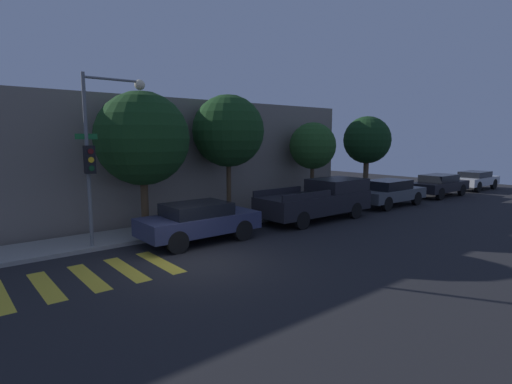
# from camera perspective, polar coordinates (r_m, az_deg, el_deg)

# --- Properties ---
(ground_plane) EXTENTS (60.00, 60.00, 0.00)m
(ground_plane) POSITION_cam_1_polar(r_m,az_deg,el_deg) (12.34, -8.36, -10.00)
(ground_plane) COLOR black
(sidewalk) EXTENTS (26.00, 2.24, 0.14)m
(sidewalk) POSITION_cam_1_polar(r_m,az_deg,el_deg) (16.06, -16.38, -5.81)
(sidewalk) COLOR gray
(sidewalk) RESTS_ON ground
(building_row) EXTENTS (26.00, 6.00, 5.49)m
(building_row) POSITION_cam_1_polar(r_m,az_deg,el_deg) (19.91, -21.79, 4.30)
(building_row) COLOR slate
(building_row) RESTS_ON ground
(crosswalk) EXTENTS (4.63, 2.60, 0.00)m
(crosswalk) POSITION_cam_1_polar(r_m,az_deg,el_deg) (11.94, -22.85, -11.15)
(crosswalk) COLOR gold
(crosswalk) RESTS_ON ground
(traffic_light_pole) EXTENTS (2.41, 0.56, 5.82)m
(traffic_light_pole) POSITION_cam_1_polar(r_m,az_deg,el_deg) (14.20, -21.27, 6.93)
(traffic_light_pole) COLOR slate
(traffic_light_pole) RESTS_ON ground
(sedan_near_corner) EXTENTS (4.33, 1.88, 1.44)m
(sedan_near_corner) POSITION_cam_1_polar(r_m,az_deg,el_deg) (14.56, -8.17, -4.07)
(sedan_near_corner) COLOR #2D3351
(sedan_near_corner) RESTS_ON ground
(pickup_truck) EXTENTS (5.73, 2.11, 1.81)m
(pickup_truck) POSITION_cam_1_polar(r_m,az_deg,el_deg) (18.63, 9.03, -1.02)
(pickup_truck) COLOR black
(pickup_truck) RESTS_ON ground
(sedan_middle) EXTENTS (4.70, 1.88, 1.45)m
(sedan_middle) POSITION_cam_1_polar(r_m,az_deg,el_deg) (23.19, 18.44, 0.01)
(sedan_middle) COLOR #4C5156
(sedan_middle) RESTS_ON ground
(sedan_far_end) EXTENTS (4.67, 1.79, 1.42)m
(sedan_far_end) POSITION_cam_1_polar(r_m,az_deg,el_deg) (28.20, 24.71, 0.98)
(sedan_far_end) COLOR black
(sedan_far_end) RESTS_ON ground
(sedan_tail_of_row) EXTENTS (4.41, 1.74, 1.34)m
(sedan_tail_of_row) POSITION_cam_1_polar(r_m,az_deg,el_deg) (33.12, 28.83, 1.57)
(sedan_tail_of_row) COLOR #B7BABF
(sedan_tail_of_row) RESTS_ON ground
(tree_near_corner) EXTENTS (3.57, 3.57, 5.51)m
(tree_near_corner) POSITION_cam_1_polar(r_m,az_deg,el_deg) (15.91, -15.93, 7.32)
(tree_near_corner) COLOR #4C3823
(tree_near_corner) RESTS_ON ground
(tree_midblock) EXTENTS (3.18, 3.18, 5.64)m
(tree_midblock) POSITION_cam_1_polar(r_m,az_deg,el_deg) (17.89, -3.97, 8.66)
(tree_midblock) COLOR #4C3823
(tree_midblock) RESTS_ON ground
(tree_far_end) EXTENTS (2.48, 2.48, 4.57)m
(tree_far_end) POSITION_cam_1_polar(r_m,az_deg,el_deg) (21.54, 8.11, 6.52)
(tree_far_end) COLOR #4C3823
(tree_far_end) RESTS_ON ground
(tree_behind_truck) EXTENTS (2.85, 2.85, 5.05)m
(tree_behind_truck) POSITION_cam_1_polar(r_m,az_deg,el_deg) (25.29, 15.58, 7.12)
(tree_behind_truck) COLOR brown
(tree_behind_truck) RESTS_ON ground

